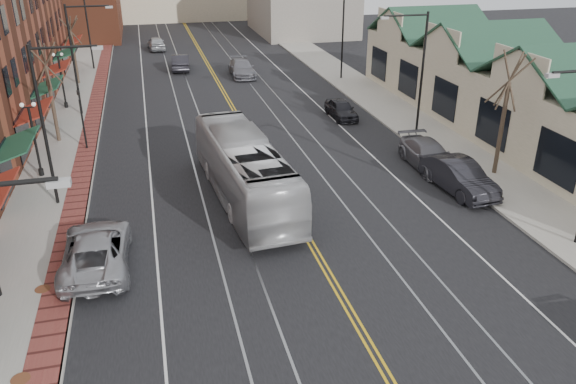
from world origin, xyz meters
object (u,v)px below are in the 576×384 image
transit_bus (245,170)px  parked_car_d (341,109)px  parked_suv (96,250)px  parked_car_c (428,155)px  parked_car_b (459,176)px

transit_bus → parked_car_d: size_ratio=2.97×
parked_suv → parked_car_c: (18.49, 6.60, -0.04)m
parked_car_c → parked_car_d: (-1.80, 10.48, -0.07)m
parked_car_c → parked_car_b: bearing=-88.3°
parked_car_b → transit_bus: bearing=165.6°
parked_suv → parked_car_b: size_ratio=1.11×
parked_car_b → parked_car_d: size_ratio=1.28×
parked_suv → transit_bus: bearing=-144.5°
parked_suv → parked_car_b: (18.49, 3.10, 0.05)m
parked_car_c → parked_car_d: size_ratio=1.30×
parked_suv → parked_car_b: bearing=-169.3°
parked_car_c → parked_car_d: bearing=101.5°
transit_bus → parked_car_b: transit_bus is taller
transit_bus → parked_car_d: (9.52, 12.18, -0.99)m
parked_car_b → parked_car_c: 3.50m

